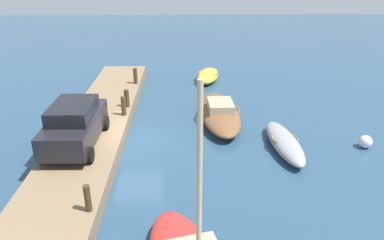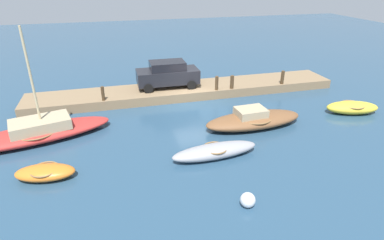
# 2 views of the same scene
# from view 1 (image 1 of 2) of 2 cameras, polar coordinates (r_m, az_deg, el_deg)

# --- Properties ---
(ground_plane) EXTENTS (84.00, 84.00, 0.00)m
(ground_plane) POSITION_cam_1_polar(r_m,az_deg,el_deg) (17.40, -8.86, -3.49)
(ground_plane) COLOR navy
(dock_platform) EXTENTS (22.03, 2.97, 0.62)m
(dock_platform) POSITION_cam_1_polar(r_m,az_deg,el_deg) (17.62, -15.17, -2.58)
(dock_platform) COLOR #846B4C
(dock_platform) RESTS_ON ground_plane
(motorboat_brown) EXTENTS (5.89, 2.22, 1.16)m
(motorboat_brown) POSITION_cam_1_polar(r_m,az_deg,el_deg) (19.35, 4.30, 1.13)
(motorboat_brown) COLOR brown
(motorboat_brown) RESTS_ON ground_plane
(rowboat_yellow) EXTENTS (3.46, 2.10, 0.75)m
(rowboat_yellow) POSITION_cam_1_polar(r_m,az_deg,el_deg) (25.80, 2.48, 6.85)
(rowboat_yellow) COLOR gold
(rowboat_yellow) RESTS_ON ground_plane
(rowboat_grey) EXTENTS (4.35, 1.40, 0.67)m
(rowboat_grey) POSITION_cam_1_polar(r_m,az_deg,el_deg) (17.00, 14.07, -3.36)
(rowboat_grey) COLOR #939399
(rowboat_grey) RESTS_ON ground_plane
(mooring_post_west) EXTENTS (0.24, 0.24, 0.98)m
(mooring_post_west) POSITION_cam_1_polar(r_m,az_deg,el_deg) (23.50, -8.73, 6.74)
(mooring_post_west) COLOR #47331E
(mooring_post_west) RESTS_ON dock_platform
(mooring_post_mid_west) EXTENTS (0.26, 0.26, 0.93)m
(mooring_post_mid_west) POSITION_cam_1_polar(r_m,az_deg,el_deg) (19.79, -10.04, 3.31)
(mooring_post_mid_west) COLOR #47331E
(mooring_post_mid_west) RESTS_ON dock_platform
(mooring_post_mid_east) EXTENTS (0.23, 0.23, 0.98)m
(mooring_post_mid_east) POSITION_cam_1_polar(r_m,az_deg,el_deg) (18.73, -10.52, 2.16)
(mooring_post_mid_east) COLOR #47331E
(mooring_post_mid_east) RESTS_ON dock_platform
(mooring_post_east) EXTENTS (0.20, 0.20, 0.92)m
(mooring_post_east) POSITION_cam_1_polar(r_m,az_deg,el_deg) (12.08, -15.81, -11.55)
(mooring_post_east) COLOR #47331E
(mooring_post_east) RESTS_ON dock_platform
(parked_car) EXTENTS (4.35, 2.11, 1.85)m
(parked_car) POSITION_cam_1_polar(r_m,az_deg,el_deg) (16.05, -17.66, -0.59)
(parked_car) COLOR black
(parked_car) RESTS_ON dock_platform
(marker_buoy) EXTENTS (0.59, 0.59, 0.59)m
(marker_buoy) POSITION_cam_1_polar(r_m,az_deg,el_deg) (18.38, 25.21, -3.06)
(marker_buoy) COLOR silver
(marker_buoy) RESTS_ON ground_plane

